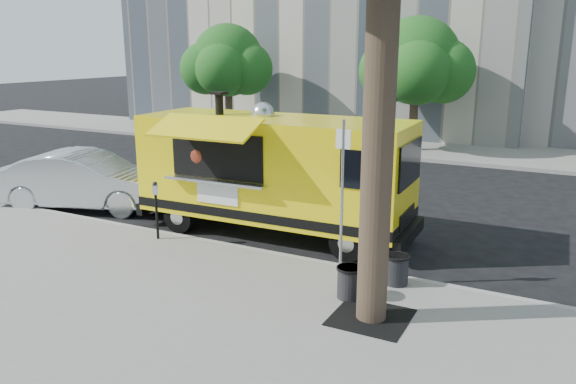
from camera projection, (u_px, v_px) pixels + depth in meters
name	position (u px, v px, depth m)	size (l,w,h in m)	color
ground	(302.00, 248.00, 12.64)	(120.00, 120.00, 0.00)	black
sidewalk	(195.00, 318.00, 9.19)	(60.00, 6.00, 0.15)	gray
curb	(283.00, 258.00, 11.83)	(60.00, 0.14, 0.16)	#999993
far_sidewalk	(439.00, 150.00, 24.23)	(60.00, 5.00, 0.15)	gray
tree_well	(371.00, 317.00, 9.04)	(1.20, 1.20, 0.02)	black
far_tree_a	(228.00, 61.00, 26.74)	(3.42, 3.42, 5.36)	#33261C
far_tree_b	(417.00, 61.00, 23.05)	(3.60, 3.60, 5.50)	#33261C
sign_post	(342.00, 191.00, 10.16)	(0.28, 0.06, 3.00)	silver
parking_meter	(156.00, 203.00, 12.58)	(0.11, 0.11, 1.33)	black
food_truck	(272.00, 171.00, 13.22)	(6.79, 3.24, 3.32)	yellow
sedan	(86.00, 180.00, 15.56)	(1.69, 4.85, 1.60)	silver
trash_bin_left	(350.00, 281.00, 9.70)	(0.47, 0.47, 0.56)	black
trash_bin_right	(397.00, 268.00, 10.27)	(0.46, 0.46, 0.55)	black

